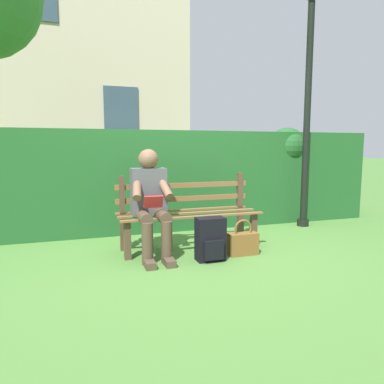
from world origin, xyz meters
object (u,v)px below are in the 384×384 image
at_px(lamp_post, 309,66).
at_px(person_seated, 151,200).
at_px(handbag, 243,243).
at_px(backpack, 211,240).
at_px(park_bench, 187,213).

bearing_deg(lamp_post, person_seated, 16.12).
height_order(handbag, lamp_post, lamp_post).
height_order(person_seated, lamp_post, lamp_post).
height_order(person_seated, handbag, person_seated).
xyz_separation_m(handbag, lamp_post, (-1.51, -1.02, 2.20)).
xyz_separation_m(person_seated, backpack, (-0.55, 0.37, -0.39)).
relative_size(park_bench, handbag, 4.14).
distance_m(handbag, lamp_post, 2.86).
relative_size(person_seated, lamp_post, 0.33).
xyz_separation_m(park_bench, person_seated, (0.47, 0.17, 0.20)).
bearing_deg(backpack, handbag, -170.77).
bearing_deg(backpack, person_seated, -34.00).
bearing_deg(backpack, park_bench, -81.49).
bearing_deg(handbag, backpack, 9.23).
distance_m(backpack, handbag, 0.42).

